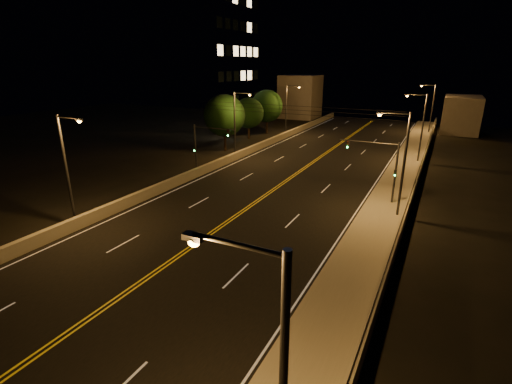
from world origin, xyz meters
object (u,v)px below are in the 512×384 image
at_px(streetlight_3, 431,105).
at_px(traffic_signal_right, 383,164).
at_px(tree_2, 267,106).
at_px(building_tower, 181,40).
at_px(tree_0, 224,116).
at_px(tree_1, 249,113).
at_px(streetlight_4, 68,164).
at_px(streetlight_5, 237,120).
at_px(streetlight_2, 420,124).
at_px(streetlight_1, 401,158).
at_px(traffic_signal_left, 203,144).
at_px(streetlight_6, 288,107).

bearing_deg(streetlight_3, traffic_signal_right, -92.24).
bearing_deg(tree_2, building_tower, -172.40).
bearing_deg(tree_0, tree_1, 96.76).
bearing_deg(streetlight_4, tree_1, 97.19).
bearing_deg(streetlight_5, tree_0, 142.20).
relative_size(streetlight_3, streetlight_5, 1.00).
distance_m(streetlight_2, tree_1, 26.44).
bearing_deg(streetlight_3, tree_1, -144.53).
height_order(streetlight_2, building_tower, building_tower).
bearing_deg(streetlight_2, tree_1, 170.14).
xyz_separation_m(streetlight_2, streetlight_4, (-21.41, -32.20, 0.00)).
height_order(streetlight_1, streetlight_2, same).
xyz_separation_m(streetlight_3, tree_0, (-24.94, -27.81, 0.03)).
height_order(streetlight_2, tree_1, streetlight_2).
bearing_deg(streetlight_5, traffic_signal_left, -82.92).
distance_m(streetlight_1, streetlight_2, 19.54).
xyz_separation_m(streetlight_2, streetlight_6, (-21.41, 9.91, 0.00)).
relative_size(traffic_signal_left, tree_2, 0.75).
bearing_deg(streetlight_1, tree_2, 130.45).
xyz_separation_m(streetlight_1, streetlight_3, (0.00, 42.62, 0.00)).
bearing_deg(streetlight_3, streetlight_4, -111.17).
bearing_deg(streetlight_3, tree_2, -153.77).
relative_size(streetlight_4, tree_2, 1.12).
bearing_deg(streetlight_2, streetlight_1, -90.00).
relative_size(streetlight_1, tree_0, 1.08).
distance_m(streetlight_6, tree_0, 15.07).
height_order(streetlight_5, tree_1, streetlight_5).
bearing_deg(tree_1, traffic_signal_left, -74.81).
bearing_deg(streetlight_3, streetlight_6, -148.40).
relative_size(streetlight_4, tree_1, 1.27).
relative_size(streetlight_3, streetlight_6, 1.00).
bearing_deg(streetlight_5, tree_1, 111.10).
distance_m(traffic_signal_right, tree_2, 36.37).
relative_size(traffic_signal_right, building_tower, 0.17).
relative_size(streetlight_1, building_tower, 0.26).
xyz_separation_m(tree_1, tree_2, (0.45, 5.95, 0.55)).
bearing_deg(traffic_signal_left, tree_2, 101.08).
relative_size(streetlight_1, traffic_signal_right, 1.51).
bearing_deg(streetlight_5, streetlight_3, 54.99).
bearing_deg(streetlight_4, streetlight_1, 30.60).
height_order(traffic_signal_left, tree_0, tree_0).
bearing_deg(streetlight_5, streetlight_4, -90.00).
bearing_deg(traffic_signal_left, streetlight_6, 92.48).
height_order(traffic_signal_right, tree_2, tree_2).
xyz_separation_m(streetlight_1, tree_1, (-26.04, 24.07, -0.73)).
bearing_deg(building_tower, tree_2, 7.60).
bearing_deg(streetlight_6, tree_2, 172.38).
height_order(streetlight_5, building_tower, building_tower).
height_order(traffic_signal_right, tree_0, tree_0).
bearing_deg(tree_2, streetlight_1, -49.55).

